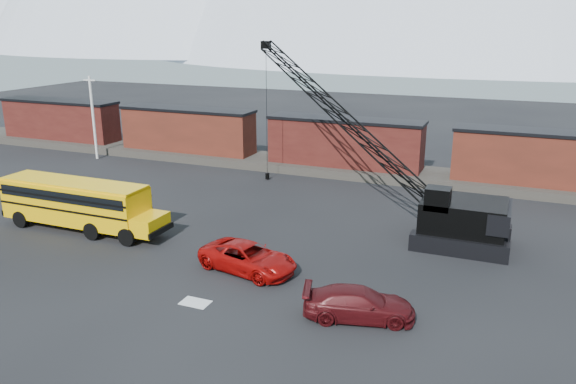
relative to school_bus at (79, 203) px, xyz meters
The scene contains 12 objects.
ground 11.75m from the school_bus, ahead, with size 160.00×160.00×0.00m, color black.
gravel_berm 23.27m from the school_bus, 60.41° to the left, with size 120.00×5.00×0.70m, color #423C36.
boxcar_west_far 28.81m from the school_bus, 135.48° to the left, with size 13.70×3.10×4.17m.
boxcar_west_near 20.72m from the school_bus, 102.66° to the left, with size 13.70×3.10×4.17m.
boxcar_mid 23.24m from the school_bus, 60.41° to the left, with size 13.70×3.10×4.17m.
boxcar_east_near 34.10m from the school_bus, 36.32° to the left, with size 13.70×3.10×4.17m.
utility_pole 20.61m from the school_bus, 127.74° to the left, with size 1.40×0.24×8.00m.
snow_patch 13.42m from the school_bus, 25.89° to the right, with size 1.40×0.90×0.02m, color silver.
school_bus is the anchor object (origin of this frame).
red_pickup 12.85m from the school_bus, ahead, with size 2.52×5.46×1.52m, color #A20907.
maroon_suv 20.03m from the school_bus, 12.34° to the right, with size 2.03×4.99×1.45m, color #470C10.
crawler_crane 18.24m from the school_bus, 38.53° to the left, with size 19.97×11.46×11.61m.
Camera 1 is at (13.69, -24.56, 12.76)m, focal length 35.00 mm.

